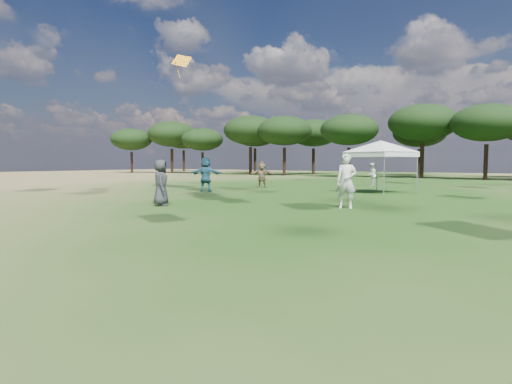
# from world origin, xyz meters

# --- Properties ---
(tent_left) EXTENTS (5.21, 5.21, 3.04)m
(tent_left) POSITION_xyz_m (-5.05, 23.12, 2.61)
(tent_left) COLOR gray
(tent_left) RESTS_ON ground
(festival_crowd) EXTENTS (28.51, 21.96, 1.93)m
(festival_crowd) POSITION_xyz_m (-0.80, 21.69, 0.86)
(festival_crowd) COLOR black
(festival_crowd) RESTS_ON ground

